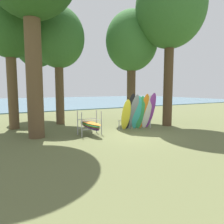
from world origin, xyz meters
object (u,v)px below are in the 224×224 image
Objects in this scene: tree_far_right_back at (58,39)px; board_storage_rack at (90,125)px; tree_far_left_back at (36,43)px; tree_deep_back at (132,43)px; tree_foreground_right at (170,9)px; tree_mid_behind at (9,28)px; leaning_board_pile at (139,113)px.

tree_far_right_back reaches higher than board_storage_rack.
tree_far_left_back is 1.01× the size of tree_deep_back.
tree_foreground_right is 1.26× the size of tree_deep_back.
tree_foreground_right is 8.81m from board_storage_rack.
leaning_board_pile is (6.35, -4.00, -4.89)m from tree_mid_behind.
board_storage_rack is at bearing -179.60° from tree_foreground_right.
tree_deep_back is 5.58m from leaning_board_pile.
tree_far_left_back is at bearing 138.91° from tree_deep_back.
tree_deep_back is at bearing 30.04° from board_storage_rack.
tree_mid_behind reaches higher than board_storage_rack.
board_storage_rack is (3.34, -3.78, -5.40)m from tree_mid_behind.
tree_foreground_right reaches higher than tree_far_right_back.
tree_foreground_right reaches higher than board_storage_rack.
tree_far_left_back reaches higher than tree_mid_behind.
tree_foreground_right is 1.25× the size of tree_far_left_back.
tree_foreground_right is at bearing 5.76° from leaning_board_pile.
leaning_board_pile is at bearing -51.72° from tree_far_right_back.
tree_mid_behind is 7.82m from tree_deep_back.
tree_far_left_back reaches higher than leaning_board_pile.
tree_far_left_back is 7.48m from tree_deep_back.
tree_mid_behind is (-8.89, 3.74, -1.45)m from tree_foreground_right.
tree_far_left_back is at bearing 119.15° from leaning_board_pile.
tree_foreground_right is 4.67× the size of board_storage_rack.
tree_deep_back reaches higher than board_storage_rack.
leaning_board_pile is (-2.54, -0.26, -6.33)m from tree_foreground_right.
tree_far_left_back is at bearing 104.21° from tree_far_right_back.
tree_far_left_back is 3.43× the size of leaning_board_pile.
tree_mid_behind is 3.40× the size of leaning_board_pile.
tree_mid_behind is 8.96m from leaning_board_pile.
tree_far_left_back is 9.31m from board_storage_rack.
tree_mid_behind reaches higher than tree_far_right_back.
tree_mid_behind is at bearing -173.06° from tree_far_right_back.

